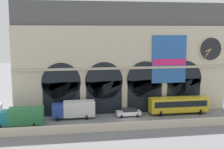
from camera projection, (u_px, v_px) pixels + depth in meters
name	position (u px, v px, depth m)	size (l,w,h in m)	color
ground_plane	(130.00, 120.00, 52.11)	(200.00, 200.00, 0.00)	slate
quay_parapet_wall	(137.00, 126.00, 47.30)	(90.00, 0.70, 1.24)	beige
station_building	(122.00, 58.00, 58.39)	(40.70, 6.29, 20.76)	beige
box_truck_west	(21.00, 116.00, 48.49)	(7.50, 2.91, 3.12)	#19727A
box_truck_midwest	(74.00, 109.00, 53.03)	(7.50, 2.91, 3.12)	#28479E
car_center	(129.00, 112.00, 54.43)	(4.40, 2.22, 1.55)	white
bus_mideast	(179.00, 105.00, 56.02)	(11.00, 3.25, 3.10)	gold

